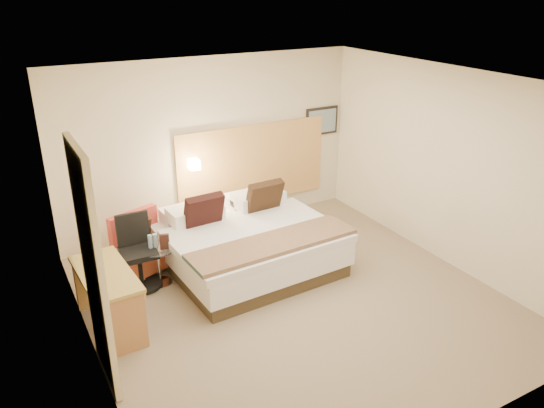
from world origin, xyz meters
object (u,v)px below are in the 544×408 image
side_table (159,264)px  desk (109,284)px  bed (246,242)px  lounge_chair (144,247)px  desk_chair (138,258)px

side_table → desk: bearing=-139.1°
bed → lounge_chair: size_ratio=2.52×
side_table → desk_chair: desk_chair is taller
side_table → desk_chair: size_ratio=0.61×
bed → desk: size_ratio=1.91×
bed → lounge_chair: (-1.26, 0.61, -0.04)m
bed → lounge_chair: 1.40m
bed → lounge_chair: bearing=154.1°
lounge_chair → desk: (-0.73, -1.19, 0.26)m
bed → desk: bed is taller
bed → side_table: bed is taller
side_table → desk: (-0.77, -0.66, 0.29)m
side_table → lounge_chair: bearing=94.2°
desk → desk_chair: bearing=55.1°
bed → lounge_chair: bed is taller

